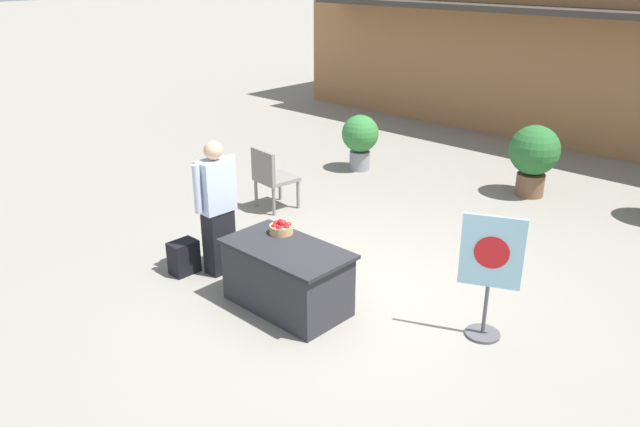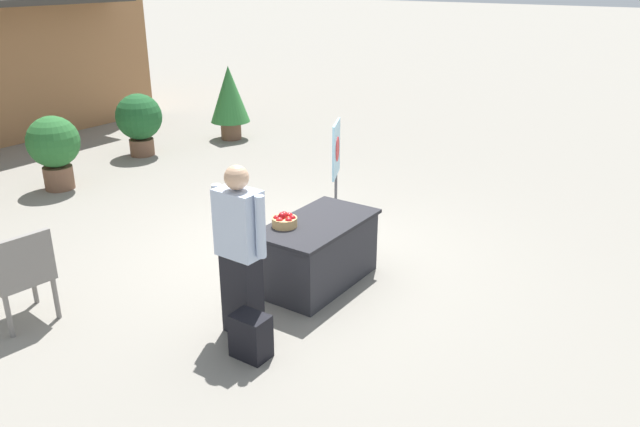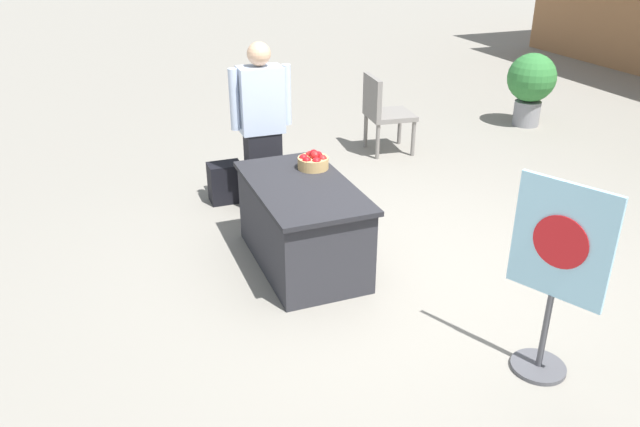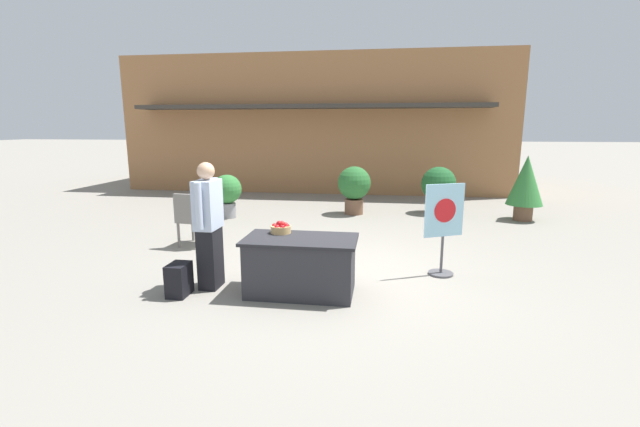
{
  "view_description": "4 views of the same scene",
  "coord_description": "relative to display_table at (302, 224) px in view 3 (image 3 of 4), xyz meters",
  "views": [
    {
      "loc": [
        4.07,
        -4.96,
        3.63
      ],
      "look_at": [
        -0.69,
        0.08,
        0.8
      ],
      "focal_mm": 35.0,
      "sensor_mm": 36.0,
      "label": 1
    },
    {
      "loc": [
        -5.56,
        -4.3,
        3.3
      ],
      "look_at": [
        -0.16,
        -0.63,
        0.73
      ],
      "focal_mm": 35.0,
      "sensor_mm": 36.0,
      "label": 2
    },
    {
      "loc": [
        4.07,
        -2.32,
        2.72
      ],
      "look_at": [
        -0.01,
        -0.75,
        0.64
      ],
      "focal_mm": 35.0,
      "sensor_mm": 36.0,
      "label": 3
    },
    {
      "loc": [
        0.62,
        -5.94,
        2.13
      ],
      "look_at": [
        -0.17,
        -0.61,
        1.03
      ],
      "focal_mm": 24.0,
      "sensor_mm": 36.0,
      "label": 4
    }
  ],
  "objects": [
    {
      "name": "ground_plane",
      "position": [
        0.39,
        0.76,
        -0.37
      ],
      "size": [
        120.0,
        120.0,
        0.0
      ],
      "primitive_type": "plane",
      "color": "gray"
    },
    {
      "name": "display_table",
      "position": [
        0.0,
        0.0,
        0.0
      ],
      "size": [
        1.44,
        0.79,
        0.74
      ],
      "color": "#2D2D33",
      "rests_on": "ground_plane"
    },
    {
      "name": "apple_basket",
      "position": [
        -0.31,
        0.22,
        0.44
      ],
      "size": [
        0.27,
        0.27,
        0.16
      ],
      "color": "tan",
      "rests_on": "display_table"
    },
    {
      "name": "person_visitor",
      "position": [
        -1.24,
        0.03,
        0.49
      ],
      "size": [
        0.27,
        0.61,
        1.68
      ],
      "rotation": [
        0.0,
        0.0,
        -0.02
      ],
      "color": "black",
      "rests_on": "ground_plane"
    },
    {
      "name": "backpack",
      "position": [
        -1.53,
        -0.31,
        -0.16
      ],
      "size": [
        0.24,
        0.34,
        0.42
      ],
      "color": "black",
      "rests_on": "ground_plane"
    },
    {
      "name": "poster_board",
      "position": [
        1.9,
        0.99,
        0.37
      ],
      "size": [
        0.57,
        0.36,
        1.34
      ],
      "rotation": [
        0.0,
        0.0,
        -1.13
      ],
      "color": "#4C4C51",
      "rests_on": "ground_plane"
    },
    {
      "name": "patio_chair",
      "position": [
        -2.33,
        1.9,
        0.18
      ],
      "size": [
        0.61,
        0.61,
        0.98
      ],
      "rotation": [
        0.0,
        0.0,
        1.46
      ],
      "color": "gray",
      "rests_on": "ground_plane"
    },
    {
      "name": "potted_plant_far_left",
      "position": [
        -2.61,
        4.36,
        0.25
      ],
      "size": [
        0.68,
        0.68,
        1.03
      ],
      "color": "gray",
      "rests_on": "ground_plane"
    }
  ]
}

